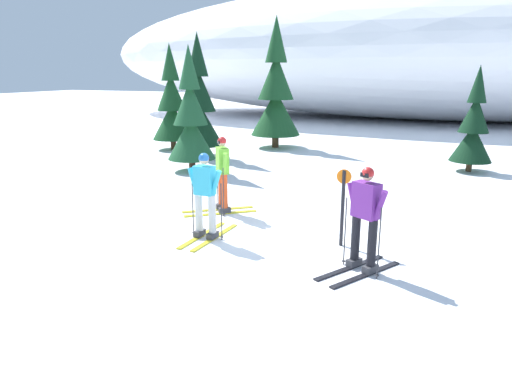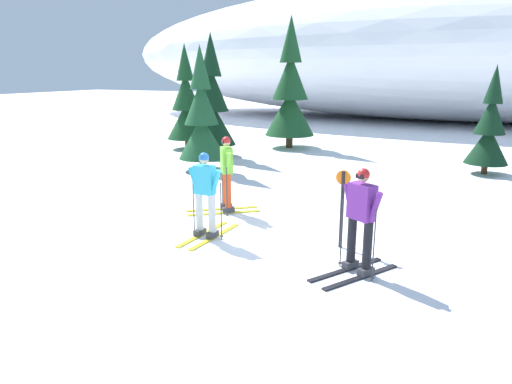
% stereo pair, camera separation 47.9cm
% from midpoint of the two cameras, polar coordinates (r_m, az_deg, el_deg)
% --- Properties ---
extents(ground_plane, '(120.00, 120.00, 0.00)m').
position_cam_midpoint_polar(ground_plane, '(9.40, 4.24, -5.85)').
color(ground_plane, white).
extents(skier_purple_jacket, '(1.26, 1.64, 1.80)m').
position_cam_midpoint_polar(skier_purple_jacket, '(7.79, 14.50, -3.23)').
color(skier_purple_jacket, black).
rests_on(skier_purple_jacket, ground).
extents(skier_cyan_jacket, '(0.77, 1.75, 1.76)m').
position_cam_midpoint_polar(skier_cyan_jacket, '(9.25, -4.81, -0.28)').
color(skier_cyan_jacket, gold).
rests_on(skier_cyan_jacket, ground).
extents(skier_lime_jacket, '(1.67, 1.40, 1.82)m').
position_cam_midpoint_polar(skier_lime_jacket, '(10.97, -2.43, 2.41)').
color(skier_lime_jacket, gold).
rests_on(skier_lime_jacket, ground).
extents(pine_tree_far_left, '(1.72, 1.72, 4.45)m').
position_cam_midpoint_polar(pine_tree_far_left, '(20.40, -7.93, 10.51)').
color(pine_tree_far_left, '#47301E').
rests_on(pine_tree_far_left, ground).
extents(pine_tree_center_left, '(1.83, 1.83, 4.74)m').
position_cam_midpoint_polar(pine_tree_center_left, '(18.31, -4.71, 10.53)').
color(pine_tree_center_left, '#47301E').
rests_on(pine_tree_center_left, ground).
extents(pine_tree_center, '(1.61, 1.61, 4.16)m').
position_cam_midpoint_polar(pine_tree_center, '(15.74, -5.86, 8.94)').
color(pine_tree_center, '#47301E').
rests_on(pine_tree_center, ground).
extents(pine_tree_center_right, '(2.16, 2.16, 5.59)m').
position_cam_midpoint_polar(pine_tree_center_right, '(20.52, 4.92, 11.96)').
color(pine_tree_center_right, '#47301E').
rests_on(pine_tree_center_right, ground).
extents(pine_tree_far_right, '(1.36, 1.36, 3.51)m').
position_cam_midpoint_polar(pine_tree_far_right, '(16.95, 27.58, 6.85)').
color(pine_tree_far_right, '#47301E').
rests_on(pine_tree_far_right, ground).
extents(snow_ridge_background, '(50.84, 20.19, 9.23)m').
position_cam_midpoint_polar(snow_ridge_background, '(35.43, 24.60, 15.53)').
color(snow_ridge_background, white).
rests_on(snow_ridge_background, ground).
extents(trail_marker_post, '(0.28, 0.07, 1.52)m').
position_cam_midpoint_polar(trail_marker_post, '(8.90, 12.10, -1.51)').
color(trail_marker_post, black).
rests_on(trail_marker_post, ground).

